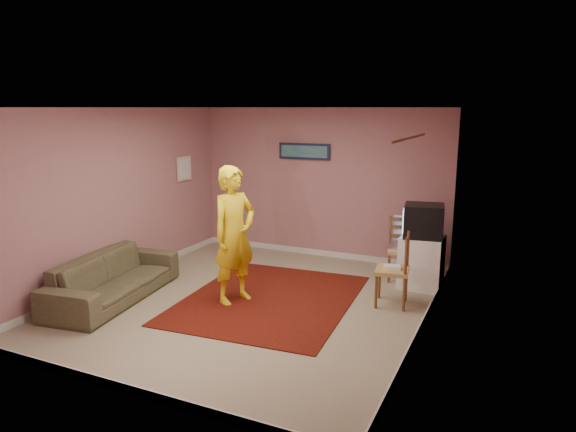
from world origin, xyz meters
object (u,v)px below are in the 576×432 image
at_px(crt_tv, 423,221).
at_px(person, 234,235).
at_px(tv_cabinet, 421,262).
at_px(sofa, 114,277).
at_px(chair_b, 393,262).
at_px(chair_a, 402,243).

height_order(crt_tv, person, person).
distance_m(crt_tv, person, 2.73).
xyz_separation_m(tv_cabinet, crt_tv, (-0.01, -0.00, 0.62)).
distance_m(tv_cabinet, sofa, 4.38).
distance_m(crt_tv, chair_b, 0.98).
relative_size(tv_cabinet, person, 0.41).
bearing_deg(sofa, person, -75.72).
bearing_deg(tv_cabinet, sofa, -148.88).
xyz_separation_m(chair_b, person, (-1.97, -0.76, 0.33)).
bearing_deg(crt_tv, tv_cabinet, 0.00).
relative_size(sofa, person, 1.15).
relative_size(crt_tv, chair_a, 1.20).
height_order(tv_cabinet, chair_a, chair_a).
relative_size(tv_cabinet, crt_tv, 1.22).
bearing_deg(chair_a, person, -149.81).
relative_size(tv_cabinet, chair_a, 1.47).
height_order(tv_cabinet, chair_b, chair_b).
xyz_separation_m(sofa, person, (1.55, 0.64, 0.62)).
bearing_deg(person, chair_b, -48.88).
height_order(tv_cabinet, crt_tv, crt_tv).
height_order(chair_b, person, person).
height_order(crt_tv, chair_b, crt_tv).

